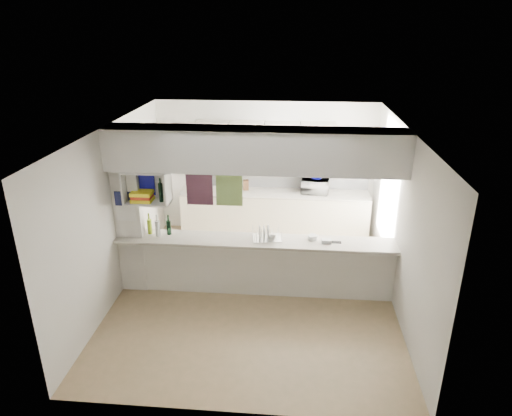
# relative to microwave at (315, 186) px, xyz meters

# --- Properties ---
(floor) EXTENTS (4.80, 4.80, 0.00)m
(floor) POSITION_rel_microwave_xyz_m (-0.97, -2.13, -1.06)
(floor) COLOR #978158
(floor) RESTS_ON ground
(ceiling) EXTENTS (4.80, 4.80, 0.00)m
(ceiling) POSITION_rel_microwave_xyz_m (-0.97, -2.13, 1.54)
(ceiling) COLOR white
(ceiling) RESTS_ON wall_back
(wall_back) EXTENTS (4.20, 0.00, 4.20)m
(wall_back) POSITION_rel_microwave_xyz_m (-0.97, 0.27, 0.24)
(wall_back) COLOR silver
(wall_back) RESTS_ON floor
(wall_left) EXTENTS (0.00, 4.80, 4.80)m
(wall_left) POSITION_rel_microwave_xyz_m (-3.07, -2.13, 0.24)
(wall_left) COLOR silver
(wall_left) RESTS_ON floor
(wall_right) EXTENTS (0.00, 4.80, 4.80)m
(wall_right) POSITION_rel_microwave_xyz_m (1.13, -2.13, 0.24)
(wall_right) COLOR silver
(wall_right) RESTS_ON floor
(servery_partition) EXTENTS (4.20, 0.50, 2.60)m
(servery_partition) POSITION_rel_microwave_xyz_m (-1.14, -2.13, 0.60)
(servery_partition) COLOR silver
(servery_partition) RESTS_ON floor
(cubby_shelf) EXTENTS (0.65, 0.35, 0.50)m
(cubby_shelf) POSITION_rel_microwave_xyz_m (-2.53, -2.19, 0.65)
(cubby_shelf) COLOR white
(cubby_shelf) RESTS_ON bulkhead
(kitchen_run) EXTENTS (3.60, 0.63, 2.24)m
(kitchen_run) POSITION_rel_microwave_xyz_m (-0.81, 0.01, -0.23)
(kitchen_run) COLOR beige
(kitchen_run) RESTS_ON floor
(microwave) EXTENTS (0.54, 0.41, 0.28)m
(microwave) POSITION_rel_microwave_xyz_m (0.00, 0.00, 0.00)
(microwave) COLOR white
(microwave) RESTS_ON bench_top
(bowl) EXTENTS (0.28, 0.28, 0.07)m
(bowl) POSITION_rel_microwave_xyz_m (0.01, 0.03, 0.17)
(bowl) COLOR #0C0C8B
(bowl) RESTS_ON microwave
(dish_rack) EXTENTS (0.47, 0.39, 0.23)m
(dish_rack) POSITION_rel_microwave_xyz_m (-0.79, -2.08, -0.05)
(dish_rack) COLOR silver
(dish_rack) RESTS_ON breakfast_bar
(cup) EXTENTS (0.13, 0.13, 0.09)m
(cup) POSITION_rel_microwave_xyz_m (-0.70, -2.18, -0.08)
(cup) COLOR white
(cup) RESTS_ON dish_rack
(wine_bottles) EXTENTS (0.52, 0.15, 0.35)m
(wine_bottles) POSITION_rel_microwave_xyz_m (-2.51, -2.09, -0.01)
(wine_bottles) COLOR black
(wine_bottles) RESTS_ON breakfast_bar
(plastic_tubs) EXTENTS (0.49, 0.22, 0.07)m
(plastic_tubs) POSITION_rel_microwave_xyz_m (-0.01, -2.09, -0.11)
(plastic_tubs) COLOR silver
(plastic_tubs) RESTS_ON breakfast_bar
(utensil_jar) EXTENTS (0.09, 0.09, 0.13)m
(utensil_jar) POSITION_rel_microwave_xyz_m (-1.73, 0.02, -0.07)
(utensil_jar) COLOR black
(utensil_jar) RESTS_ON bench_top
(knife_block) EXTENTS (0.12, 0.10, 0.21)m
(knife_block) POSITION_rel_microwave_xyz_m (-1.33, 0.05, -0.04)
(knife_block) COLOR #4C301A
(knife_block) RESTS_ON bench_top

